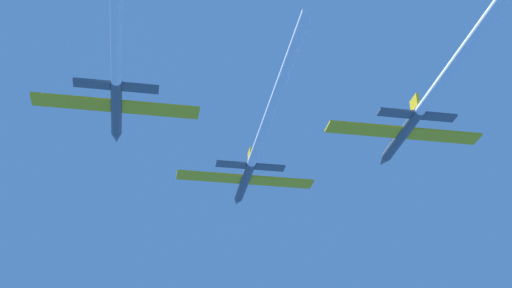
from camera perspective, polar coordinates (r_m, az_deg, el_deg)
jet_lead at (r=83.76m, az=0.19°, el=-0.02°), size 17.67×43.32×2.93m
jet_left_wing at (r=68.02m, az=-11.06°, el=8.04°), size 17.67×47.95×2.93m
jet_right_wing at (r=73.07m, az=14.68°, el=5.04°), size 17.67×46.47×2.93m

